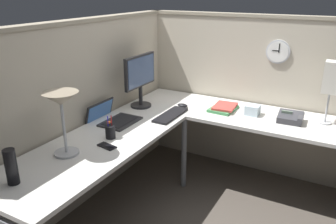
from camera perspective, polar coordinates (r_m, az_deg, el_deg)
name	(u,v)px	position (r m, az deg, el deg)	size (l,w,h in m)	color
ground_plane	(191,198)	(3.22, 3.91, -14.20)	(6.80, 6.80, 0.00)	#4C443D
cubicle_wall_back	(84,113)	(3.02, -13.90, -0.22)	(2.57, 0.12, 1.58)	#B7AD99
cubicle_wall_right	(253,95)	(3.55, 14.11, 2.81)	(0.12, 2.37, 1.58)	#B7AD99
desk	(191,143)	(2.77, 3.82, -5.16)	(2.35, 2.15, 0.73)	silver
monitor	(140,77)	(3.22, -4.67, 5.88)	(0.46, 0.20, 0.50)	#232326
laptop	(111,118)	(2.98, -9.47, -0.97)	(0.34, 0.38, 0.22)	#232326
keyboard	(171,115)	(3.04, 0.44, -0.51)	(0.43, 0.14, 0.02)	black
computer_mouse	(183,105)	(3.27, 2.45, 1.12)	(0.06, 0.10, 0.03)	black
desk_lamp_dome	(61,104)	(2.34, -17.44, 1.27)	(0.24, 0.24, 0.44)	#B7BABF
pen_cup	(110,132)	(2.63, -9.63, -3.25)	(0.08, 0.08, 0.18)	black
cell_phone	(107,146)	(2.51, -10.19, -5.65)	(0.07, 0.14, 0.01)	black
thermos_flask	(11,167)	(2.19, -24.76, -8.32)	(0.07, 0.07, 0.22)	black
office_phone	(291,118)	(3.09, 19.90, -0.94)	(0.20, 0.21, 0.11)	#38383D
book_stack	(224,108)	(3.24, 9.32, 0.71)	(0.30, 0.23, 0.04)	#3F7F4C
desk_lamp_paper	(332,79)	(3.07, 25.74, 4.97)	(0.13, 0.13, 0.53)	#B7BABF
tissue_box	(253,110)	(3.16, 13.97, 0.34)	(0.12, 0.12, 0.09)	silver
wall_clock	(278,52)	(3.35, 17.95, 9.58)	(0.04, 0.22, 0.22)	#B7BABF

